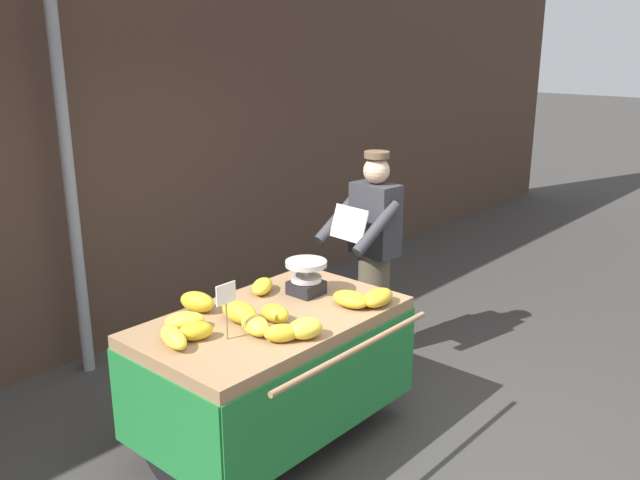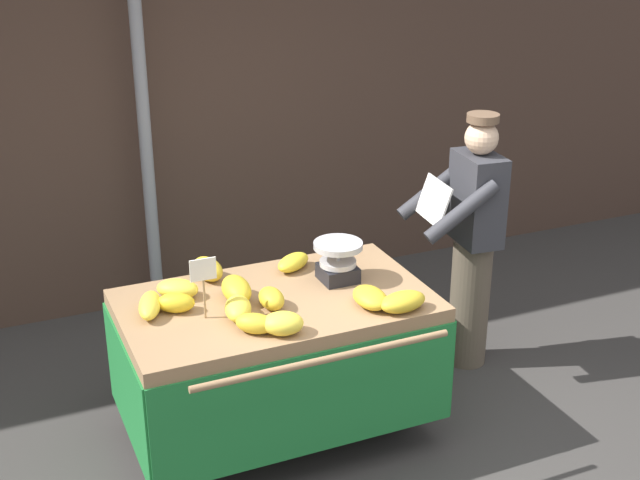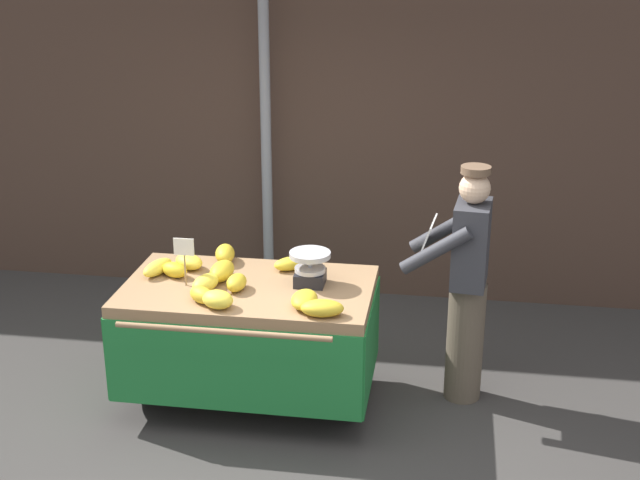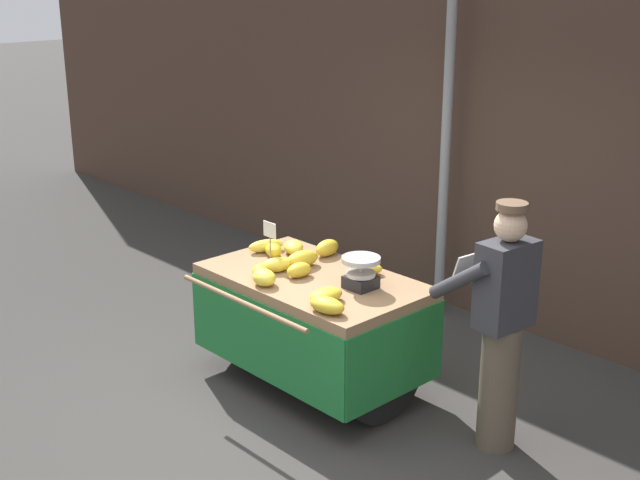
{
  "view_description": "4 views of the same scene",
  "coord_description": "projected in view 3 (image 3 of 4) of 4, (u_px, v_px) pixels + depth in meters",
  "views": [
    {
      "loc": [
        -2.99,
        -2.17,
        2.55
      ],
      "look_at": [
        0.2,
        0.65,
        1.29
      ],
      "focal_mm": 38.03,
      "sensor_mm": 36.0,
      "label": 1
    },
    {
      "loc": [
        -1.73,
        -3.35,
        3.01
      ],
      "look_at": [
        0.04,
        0.71,
        1.18
      ],
      "focal_mm": 48.53,
      "sensor_mm": 36.0,
      "label": 2
    },
    {
      "loc": [
        1.06,
        -4.62,
        3.22
      ],
      "look_at": [
        0.22,
        0.76,
        1.22
      ],
      "focal_mm": 48.58,
      "sensor_mm": 36.0,
      "label": 3
    },
    {
      "loc": [
        4.08,
        -3.35,
        3.13
      ],
      "look_at": [
        -0.07,
        0.54,
        1.25
      ],
      "focal_mm": 47.44,
      "sensor_mm": 36.0,
      "label": 4
    }
  ],
  "objects": [
    {
      "name": "banana_bunch_3",
      "position": [
        291.0,
        264.0,
        6.12
      ],
      "size": [
        0.28,
        0.25,
        0.09
      ],
      "primitive_type": "ellipsoid",
      "rotation": [
        0.0,
        0.0,
        2.15
      ],
      "color": "yellow",
      "rests_on": "banana_cart"
    },
    {
      "name": "banana_bunch_11",
      "position": [
        304.0,
        299.0,
        5.53
      ],
      "size": [
        0.17,
        0.26,
        0.1
      ],
      "primitive_type": "ellipsoid",
      "rotation": [
        0.0,
        0.0,
        3.13
      ],
      "color": "gold",
      "rests_on": "banana_cart"
    },
    {
      "name": "banana_bunch_8",
      "position": [
        189.0,
        262.0,
        6.14
      ],
      "size": [
        0.28,
        0.26,
        0.1
      ],
      "primitive_type": "ellipsoid",
      "rotation": [
        0.0,
        0.0,
        0.96
      ],
      "color": "yellow",
      "rests_on": "banana_cart"
    },
    {
      "name": "banana_bunch_6",
      "position": [
        236.0,
        283.0,
        5.78
      ],
      "size": [
        0.14,
        0.21,
        0.11
      ],
      "primitive_type": "ellipsoid",
      "rotation": [
        0.0,
        0.0,
        3.11
      ],
      "color": "gold",
      "rests_on": "banana_cart"
    },
    {
      "name": "street_pole",
      "position": [
        266.0,
        138.0,
        7.42
      ],
      "size": [
        0.09,
        0.09,
        2.96
      ],
      "primitive_type": "cylinder",
      "color": "gray",
      "rests_on": "ground"
    },
    {
      "name": "ground_plane",
      "position": [
        268.0,
        456.0,
        5.54
      ],
      "size": [
        60.0,
        60.0,
        0.0
      ],
      "primitive_type": "plane",
      "color": "#383533"
    },
    {
      "name": "banana_bunch_4",
      "position": [
        175.0,
        270.0,
        5.99
      ],
      "size": [
        0.23,
        0.2,
        0.11
      ],
      "primitive_type": "ellipsoid",
      "rotation": [
        0.0,
        0.0,
        1.15
      ],
      "color": "gold",
      "rests_on": "banana_cart"
    },
    {
      "name": "banana_bunch_1",
      "position": [
        322.0,
        308.0,
        5.4
      ],
      "size": [
        0.29,
        0.19,
        0.11
      ],
      "primitive_type": "ellipsoid",
      "rotation": [
        0.0,
        0.0,
        1.69
      ],
      "color": "gold",
      "rests_on": "banana_cart"
    },
    {
      "name": "price_sign",
      "position": [
        184.0,
        251.0,
        5.78
      ],
      "size": [
        0.14,
        0.01,
        0.34
      ],
      "color": "#997A51",
      "rests_on": "banana_cart"
    },
    {
      "name": "banana_bunch_2",
      "position": [
        202.0,
        295.0,
        5.59
      ],
      "size": [
        0.24,
        0.22,
        0.1
      ],
      "primitive_type": "ellipsoid",
      "rotation": [
        0.0,
        0.0,
        0.9
      ],
      "color": "gold",
      "rests_on": "banana_cart"
    },
    {
      "name": "banana_cart",
      "position": [
        249.0,
        318.0,
        5.95
      ],
      "size": [
        1.71,
        1.2,
        0.9
      ],
      "color": "#93704C",
      "rests_on": "ground"
    },
    {
      "name": "banana_bunch_0",
      "position": [
        206.0,
        283.0,
        5.77
      ],
      "size": [
        0.2,
        0.27,
        0.11
      ],
      "primitive_type": "ellipsoid",
      "rotation": [
        0.0,
        0.0,
        2.86
      ],
      "color": "yellow",
      "rests_on": "banana_cart"
    },
    {
      "name": "banana_bunch_9",
      "position": [
        222.0,
        271.0,
        5.94
      ],
      "size": [
        0.17,
        0.29,
        0.13
      ],
      "primitive_type": "ellipsoid",
      "rotation": [
        0.0,
        0.0,
        3.07
      ],
      "color": "gold",
      "rests_on": "banana_cart"
    },
    {
      "name": "back_wall",
      "position": [
        331.0,
        72.0,
        7.47
      ],
      "size": [
        16.0,
        0.24,
        4.0
      ],
      "primitive_type": "cube",
      "color": "#473328",
      "rests_on": "ground"
    },
    {
      "name": "banana_bunch_10",
      "position": [
        218.0,
        299.0,
        5.51
      ],
      "size": [
        0.25,
        0.23,
        0.12
      ],
      "primitive_type": "ellipsoid",
      "rotation": [
        0.0,
        0.0,
        1.22
      ],
      "color": "yellow",
      "rests_on": "banana_cart"
    },
    {
      "name": "banana_bunch_5",
      "position": [
        225.0,
        254.0,
        6.25
      ],
      "size": [
        0.19,
        0.27,
        0.13
      ],
      "primitive_type": "ellipsoid",
      "rotation": [
        0.0,
        0.0,
        0.21
      ],
      "color": "gold",
      "rests_on": "banana_cart"
    },
    {
      "name": "vendor_person",
      "position": [
        466.0,
        284.0,
        5.96
      ],
      "size": [
        0.61,
        0.55,
        1.71
      ],
      "color": "brown",
      "rests_on": "ground"
    },
    {
      "name": "weighing_scale",
      "position": [
        310.0,
        268.0,
        5.85
      ],
      "size": [
        0.28,
        0.28,
        0.24
      ],
      "color": "black",
      "rests_on": "banana_cart"
    },
    {
      "name": "banana_bunch_7",
      "position": [
        158.0,
        267.0,
        6.04
      ],
      "size": [
        0.2,
        0.31,
        0.1
      ],
      "primitive_type": "ellipsoid",
      "rotation": [
        0.0,
        0.0,
        2.83
      ],
      "color": "yellow",
      "rests_on": "banana_cart"
    }
  ]
}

